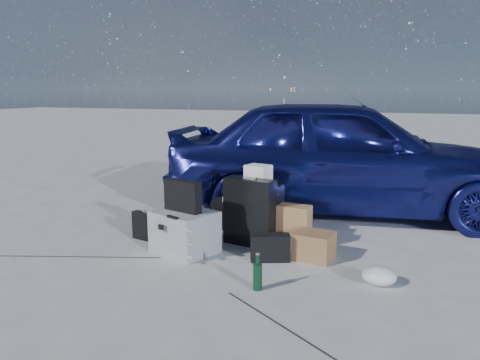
% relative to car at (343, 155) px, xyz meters
% --- Properties ---
extents(ground, '(60.00, 60.00, 0.00)m').
position_rel_car_xyz_m(ground, '(-0.72, -2.10, -0.76)').
color(ground, '#BCBBB7').
rests_on(ground, ground).
extents(car, '(4.67, 2.42, 1.52)m').
position_rel_car_xyz_m(car, '(0.00, 0.00, 0.00)').
color(car, navy).
rests_on(car, ground).
extents(pelican_case, '(0.70, 0.64, 0.41)m').
position_rel_car_xyz_m(pelican_case, '(-1.24, -2.09, -0.55)').
color(pelican_case, gray).
rests_on(pelican_case, ground).
extents(laptop_bag, '(0.42, 0.21, 0.31)m').
position_rel_car_xyz_m(laptop_bag, '(-1.26, -2.08, -0.19)').
color(laptop_bag, black).
rests_on(laptop_bag, pelican_case).
extents(briefcase, '(0.39, 0.18, 0.30)m').
position_rel_car_xyz_m(briefcase, '(-1.77, -1.90, -0.61)').
color(briefcase, black).
rests_on(briefcase, ground).
extents(suitcase_left, '(0.56, 0.30, 0.69)m').
position_rel_car_xyz_m(suitcase_left, '(-0.71, -1.65, -0.41)').
color(suitcase_left, black).
rests_on(suitcase_left, ground).
extents(suitcase_right, '(0.52, 0.26, 0.60)m').
position_rel_car_xyz_m(suitcase_right, '(-0.68, -1.41, -0.46)').
color(suitcase_right, black).
rests_on(suitcase_right, ground).
extents(white_carton, '(0.29, 0.25, 0.20)m').
position_rel_car_xyz_m(white_carton, '(-0.70, -1.40, -0.06)').
color(white_carton, white).
rests_on(white_carton, suitcase_right).
extents(duffel_bag, '(0.69, 0.37, 0.33)m').
position_rel_car_xyz_m(duffel_bag, '(-0.99, -1.13, -0.59)').
color(duffel_bag, black).
rests_on(duffel_bag, ground).
extents(flat_box_white, '(0.41, 0.34, 0.06)m').
position_rel_car_xyz_m(flat_box_white, '(-1.01, -1.13, -0.40)').
color(flat_box_white, white).
rests_on(flat_box_white, duffel_bag).
extents(flat_box_black, '(0.28, 0.22, 0.06)m').
position_rel_car_xyz_m(flat_box_black, '(-1.00, -1.12, -0.34)').
color(flat_box_black, black).
rests_on(flat_box_black, flat_box_white).
extents(kraft_bag, '(0.34, 0.23, 0.43)m').
position_rel_car_xyz_m(kraft_bag, '(-0.26, -1.57, -0.54)').
color(kraft_bag, '#A87549').
rests_on(kraft_bag, ground).
extents(cardboard_box, '(0.39, 0.35, 0.26)m').
position_rel_car_xyz_m(cardboard_box, '(0.00, -1.85, -0.63)').
color(cardboard_box, '#8B5F3C').
rests_on(cardboard_box, ground).
extents(plastic_bag, '(0.29, 0.26, 0.16)m').
position_rel_car_xyz_m(plastic_bag, '(0.63, -2.27, -0.68)').
color(plastic_bag, silver).
rests_on(plastic_bag, ground).
extents(messenger_bag, '(0.39, 0.26, 0.26)m').
position_rel_car_xyz_m(messenger_bag, '(-0.37, -2.04, -0.63)').
color(messenger_bag, black).
rests_on(messenger_bag, ground).
extents(green_bottle, '(0.09, 0.09, 0.30)m').
position_rel_car_xyz_m(green_bottle, '(-0.29, -2.70, -0.61)').
color(green_bottle, black).
rests_on(green_bottle, ground).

